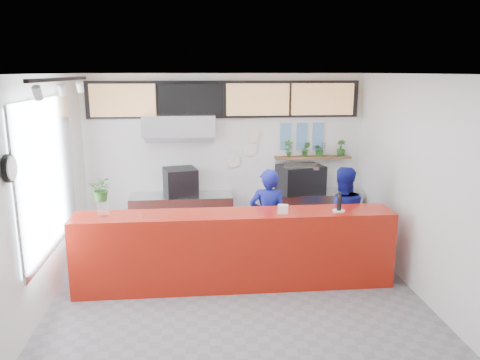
% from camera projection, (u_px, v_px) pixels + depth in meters
% --- Properties ---
extents(floor, '(5.00, 5.00, 0.00)m').
position_uv_depth(floor, '(238.00, 298.00, 6.40)').
color(floor, slate).
rests_on(floor, ground).
extents(ceiling, '(5.00, 5.00, 0.00)m').
position_uv_depth(ceiling, '(237.00, 74.00, 5.72)').
color(ceiling, silver).
extents(wall_back, '(5.00, 0.00, 5.00)m').
position_uv_depth(wall_back, '(225.00, 158.00, 8.49)').
color(wall_back, white).
rests_on(wall_back, ground).
extents(wall_left, '(0.00, 5.00, 5.00)m').
position_uv_depth(wall_left, '(38.00, 197.00, 5.83)').
color(wall_left, white).
rests_on(wall_left, ground).
extents(wall_right, '(0.00, 5.00, 5.00)m').
position_uv_depth(wall_right, '(422.00, 188.00, 6.29)').
color(wall_right, white).
rests_on(wall_right, ground).
extents(service_counter, '(4.50, 0.60, 1.10)m').
position_uv_depth(service_counter, '(235.00, 250.00, 6.67)').
color(service_counter, '#A1180B').
rests_on(service_counter, ground).
extents(cream_band, '(5.00, 0.02, 0.80)m').
position_uv_depth(cream_band, '(225.00, 96.00, 8.23)').
color(cream_band, beige).
rests_on(cream_band, wall_back).
extents(prep_bench, '(1.80, 0.60, 0.90)m').
position_uv_depth(prep_bench, '(182.00, 219.00, 8.36)').
color(prep_bench, '#B2B5BA').
rests_on(prep_bench, ground).
extents(panini_oven, '(0.64, 0.64, 0.48)m').
position_uv_depth(panini_oven, '(180.00, 182.00, 8.20)').
color(panini_oven, black).
rests_on(panini_oven, prep_bench).
extents(extraction_hood, '(1.20, 0.70, 0.35)m').
position_uv_depth(extraction_hood, '(179.00, 125.00, 7.93)').
color(extraction_hood, '#B2B5BA').
rests_on(extraction_hood, ceiling).
extents(hood_lip, '(1.20, 0.69, 0.31)m').
position_uv_depth(hood_lip, '(180.00, 136.00, 7.97)').
color(hood_lip, '#B2B5BA').
rests_on(hood_lip, ceiling).
extents(right_bench, '(1.80, 0.60, 0.90)m').
position_uv_depth(right_bench, '(308.00, 216.00, 8.57)').
color(right_bench, '#B2B5BA').
rests_on(right_bench, ground).
extents(espresso_machine, '(0.88, 0.72, 0.49)m').
position_uv_depth(espresso_machine, '(301.00, 179.00, 8.40)').
color(espresso_machine, black).
rests_on(espresso_machine, right_bench).
extents(espresso_tray, '(0.67, 0.51, 0.06)m').
position_uv_depth(espresso_tray, '(301.00, 166.00, 8.35)').
color(espresso_tray, '#A1A3A7').
rests_on(espresso_tray, espresso_machine).
extents(herb_shelf, '(1.40, 0.18, 0.04)m').
position_uv_depth(herb_shelf, '(313.00, 157.00, 8.54)').
color(herb_shelf, brown).
rests_on(herb_shelf, wall_back).
extents(menu_board_far_left, '(1.10, 0.10, 0.55)m').
position_uv_depth(menu_board_far_left, '(123.00, 100.00, 7.97)').
color(menu_board_far_left, tan).
rests_on(menu_board_far_left, wall_back).
extents(menu_board_mid_left, '(1.10, 0.10, 0.55)m').
position_uv_depth(menu_board_mid_left, '(191.00, 100.00, 8.08)').
color(menu_board_mid_left, black).
rests_on(menu_board_mid_left, wall_back).
extents(menu_board_mid_right, '(1.10, 0.10, 0.55)m').
position_uv_depth(menu_board_mid_right, '(258.00, 100.00, 8.19)').
color(menu_board_mid_right, tan).
rests_on(menu_board_mid_right, wall_back).
extents(menu_board_far_right, '(1.10, 0.10, 0.55)m').
position_uv_depth(menu_board_far_right, '(322.00, 99.00, 8.29)').
color(menu_board_far_right, tan).
rests_on(menu_board_far_right, wall_back).
extents(soffit, '(4.80, 0.04, 0.65)m').
position_uv_depth(soffit, '(225.00, 99.00, 8.21)').
color(soffit, black).
rests_on(soffit, wall_back).
extents(window_pane, '(0.04, 2.20, 1.90)m').
position_uv_depth(window_pane, '(47.00, 176.00, 6.08)').
color(window_pane, silver).
rests_on(window_pane, wall_left).
extents(window_frame, '(0.03, 2.30, 2.00)m').
position_uv_depth(window_frame, '(48.00, 176.00, 6.08)').
color(window_frame, '#B2B5BA').
rests_on(window_frame, wall_left).
extents(wall_clock_rim, '(0.05, 0.30, 0.30)m').
position_uv_depth(wall_clock_rim, '(9.00, 168.00, 4.84)').
color(wall_clock_rim, black).
rests_on(wall_clock_rim, wall_left).
extents(wall_clock_face, '(0.02, 0.26, 0.26)m').
position_uv_depth(wall_clock_face, '(12.00, 168.00, 4.84)').
color(wall_clock_face, white).
rests_on(wall_clock_face, wall_left).
extents(track_rail, '(0.05, 2.40, 0.04)m').
position_uv_depth(track_rail, '(61.00, 79.00, 5.54)').
color(track_rail, black).
rests_on(track_rail, ceiling).
extents(dec_plate_a, '(0.24, 0.03, 0.24)m').
position_uv_depth(dec_plate_a, '(234.00, 144.00, 8.42)').
color(dec_plate_a, silver).
rests_on(dec_plate_a, wall_back).
extents(dec_plate_b, '(0.24, 0.03, 0.24)m').
position_uv_depth(dec_plate_b, '(250.00, 150.00, 8.47)').
color(dec_plate_b, silver).
rests_on(dec_plate_b, wall_back).
extents(dec_plate_c, '(0.24, 0.03, 0.24)m').
position_uv_depth(dec_plate_c, '(234.00, 161.00, 8.48)').
color(dec_plate_c, silver).
rests_on(dec_plate_c, wall_back).
extents(dec_plate_d, '(0.24, 0.03, 0.24)m').
position_uv_depth(dec_plate_d, '(253.00, 136.00, 8.41)').
color(dec_plate_d, silver).
rests_on(dec_plate_d, wall_back).
extents(photo_frame_a, '(0.20, 0.02, 0.25)m').
position_uv_depth(photo_frame_a, '(286.00, 130.00, 8.46)').
color(photo_frame_a, '#598CBF').
rests_on(photo_frame_a, wall_back).
extents(photo_frame_b, '(0.20, 0.02, 0.25)m').
position_uv_depth(photo_frame_b, '(302.00, 130.00, 8.48)').
color(photo_frame_b, '#598CBF').
rests_on(photo_frame_b, wall_back).
extents(photo_frame_c, '(0.20, 0.02, 0.25)m').
position_uv_depth(photo_frame_c, '(318.00, 129.00, 8.51)').
color(photo_frame_c, '#598CBF').
rests_on(photo_frame_c, wall_back).
extents(photo_frame_d, '(0.20, 0.02, 0.25)m').
position_uv_depth(photo_frame_d, '(285.00, 143.00, 8.51)').
color(photo_frame_d, '#598CBF').
rests_on(photo_frame_d, wall_back).
extents(photo_frame_e, '(0.20, 0.02, 0.25)m').
position_uv_depth(photo_frame_e, '(302.00, 143.00, 8.54)').
color(photo_frame_e, '#598CBF').
rests_on(photo_frame_e, wall_back).
extents(photo_frame_f, '(0.20, 0.02, 0.25)m').
position_uv_depth(photo_frame_f, '(318.00, 143.00, 8.57)').
color(photo_frame_f, '#598CBF').
rests_on(photo_frame_f, wall_back).
extents(staff_center, '(0.60, 0.42, 1.59)m').
position_uv_depth(staff_center, '(268.00, 219.00, 7.26)').
color(staff_center, navy).
rests_on(staff_center, ground).
extents(staff_right, '(0.84, 0.69, 1.61)m').
position_uv_depth(staff_right, '(341.00, 217.00, 7.30)').
color(staff_right, navy).
rests_on(staff_right, ground).
extents(herb_a, '(0.18, 0.15, 0.31)m').
position_uv_depth(herb_a, '(288.00, 148.00, 8.46)').
color(herb_a, '#275C20').
rests_on(herb_a, herb_shelf).
extents(herb_b, '(0.18, 0.16, 0.27)m').
position_uv_depth(herb_b, '(306.00, 149.00, 8.49)').
color(herb_b, '#275C20').
rests_on(herb_b, herb_shelf).
extents(herb_c, '(0.29, 0.27, 0.26)m').
position_uv_depth(herb_c, '(320.00, 149.00, 8.52)').
color(herb_c, '#275C20').
rests_on(herb_c, herb_shelf).
extents(herb_d, '(0.21, 0.20, 0.29)m').
position_uv_depth(herb_d, '(341.00, 148.00, 8.55)').
color(herb_d, '#275C20').
rests_on(herb_d, herb_shelf).
extents(glass_vase, '(0.20, 0.20, 0.19)m').
position_uv_depth(glass_vase, '(103.00, 210.00, 6.35)').
color(glass_vase, silver).
rests_on(glass_vase, service_counter).
extents(basil_vase, '(0.31, 0.27, 0.34)m').
position_uv_depth(basil_vase, '(102.00, 189.00, 6.29)').
color(basil_vase, '#275C20').
rests_on(basil_vase, glass_vase).
extents(napkin_holder, '(0.16, 0.12, 0.12)m').
position_uv_depth(napkin_holder, '(283.00, 209.00, 6.51)').
color(napkin_holder, silver).
rests_on(napkin_holder, service_counter).
extents(white_plate, '(0.22, 0.22, 0.01)m').
position_uv_depth(white_plate, '(339.00, 211.00, 6.62)').
color(white_plate, silver).
rests_on(white_plate, service_counter).
extents(pepper_mill, '(0.07, 0.07, 0.25)m').
position_uv_depth(pepper_mill, '(339.00, 201.00, 6.59)').
color(pepper_mill, black).
rests_on(pepper_mill, white_plate).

